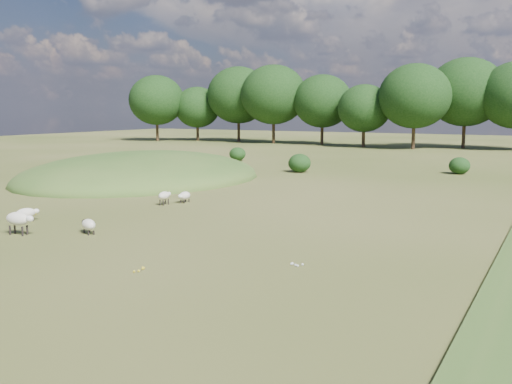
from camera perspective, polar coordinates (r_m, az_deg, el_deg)
ground at (r=43.69m, az=7.86°, el=1.53°), size 160.00×160.00×0.00m
mound at (r=42.91m, az=-11.29°, el=1.33°), size 16.00×20.00×4.00m
treeline at (r=77.76m, az=16.77°, el=9.04°), size 96.28×14.66×11.70m
shrubs at (r=49.19m, az=6.59°, el=3.13°), size 22.98×8.32×1.50m
sheep_0 at (r=31.42m, az=-7.17°, el=-0.37°), size 0.53×1.07×0.61m
sheep_1 at (r=27.98m, az=-21.97°, el=-1.96°), size 0.72×1.13×0.62m
sheep_2 at (r=30.78m, az=-9.14°, el=-0.36°), size 0.49×1.02×0.73m
sheep_3 at (r=24.39m, az=-16.42°, el=-3.13°), size 1.12×0.81×0.62m
sheep_4 at (r=25.07m, az=-22.64°, el=-2.51°), size 1.35×0.74×0.95m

